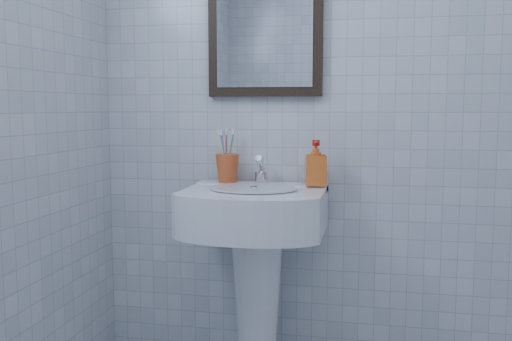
# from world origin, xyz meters

# --- Properties ---
(wall_back) EXTENTS (2.20, 0.02, 2.50)m
(wall_back) POSITION_xyz_m (0.00, 1.20, 1.25)
(wall_back) COLOR silver
(wall_back) RESTS_ON ground
(washbasin) EXTENTS (0.57, 0.42, 0.87)m
(washbasin) POSITION_xyz_m (-0.35, 0.99, 0.59)
(washbasin) COLOR white
(washbasin) RESTS_ON ground
(faucet) EXTENTS (0.05, 0.11, 0.13)m
(faucet) POSITION_xyz_m (-0.35, 1.09, 0.92)
(faucet) COLOR silver
(faucet) RESTS_ON washbasin
(toothbrush_cup) EXTENTS (0.12, 0.12, 0.12)m
(toothbrush_cup) POSITION_xyz_m (-0.50, 1.11, 0.93)
(toothbrush_cup) COLOR #C34E21
(toothbrush_cup) RESTS_ON washbasin
(soap_dispenser) EXTENTS (0.10, 0.10, 0.19)m
(soap_dispenser) POSITION_xyz_m (-0.12, 1.09, 0.96)
(soap_dispenser) COLOR #E75516
(soap_dispenser) RESTS_ON washbasin
(wall_mirror) EXTENTS (0.50, 0.04, 0.62)m
(wall_mirror) POSITION_xyz_m (-0.35, 1.18, 1.55)
(wall_mirror) COLOR black
(wall_mirror) RESTS_ON wall_back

